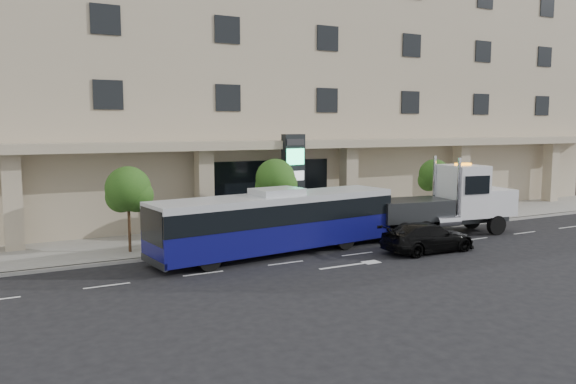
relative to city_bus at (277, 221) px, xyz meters
name	(u,v)px	position (x,y,z in m)	size (l,w,h in m)	color
ground	(341,248)	(3.51, -0.39, -1.66)	(120.00, 120.00, 0.00)	black
sidewalk	(295,231)	(3.51, 4.61, -1.59)	(120.00, 6.00, 0.15)	gray
curb	(321,240)	(3.51, 1.61, -1.59)	(120.00, 0.30, 0.15)	gray
convention_center	(228,76)	(3.51, 15.03, 8.31)	(60.00, 17.60, 20.00)	tan
tree_left	(129,192)	(-6.46, 3.20, 1.45)	(2.27, 2.20, 4.22)	#422B19
tree_mid	(276,182)	(1.54, 3.20, 1.59)	(2.28, 2.20, 4.38)	#422B19
tree_right	(435,177)	(13.04, 3.20, 1.37)	(2.10, 2.00, 4.04)	#422B19
city_bus	(277,221)	(0.00, 0.00, 0.00)	(13.14, 4.26, 3.27)	black
tow_truck	(449,203)	(11.14, -0.14, 0.21)	(10.08, 3.47, 4.56)	#2D3033
black_sedan	(428,237)	(6.96, -3.10, -0.93)	(2.06, 5.06, 1.47)	black
signage_pylon	(293,181)	(3.61, 5.02, 1.37)	(1.47, 0.69, 5.68)	black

